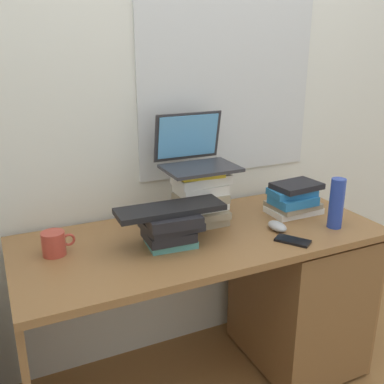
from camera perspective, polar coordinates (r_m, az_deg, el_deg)
The scene contains 12 objects.
ground_plane at distance 2.26m, azimuth 1.12°, elevation -23.16°, with size 6.00×6.00×0.00m, color olive.
wall_back at distance 2.03m, azimuth -3.30°, elevation 12.85°, with size 6.00×0.06×2.60m.
desk at distance 2.16m, azimuth 10.98°, elevation -12.09°, with size 1.51×0.65×0.75m.
book_stack_tall at distance 1.90m, azimuth 1.09°, elevation -0.86°, with size 0.25×0.20×0.25m.
book_stack_keyboard_riser at distance 1.72m, azimuth -2.78°, elevation -4.58°, with size 0.22×0.20×0.14m.
book_stack_side at distance 2.09m, azimuth 12.95°, elevation -0.93°, with size 0.25×0.19×0.15m.
laptop at distance 1.89m, azimuth 0.40°, elevation 4.86°, with size 0.31×0.26×0.22m.
keyboard at distance 1.70m, azimuth -2.82°, elevation -2.20°, with size 0.42×0.14×0.02m, color black.
computer_mouse at distance 1.91m, azimuth 10.92°, elevation -4.34°, with size 0.06×0.10×0.04m, color #A5A8AD.
mug at distance 1.73m, azimuth -17.33°, elevation -6.33°, with size 0.12×0.09×0.09m.
water_bottle at distance 1.97m, azimuth 18.10°, elevation -1.39°, with size 0.06×0.06×0.22m, color #263FA5.
cell_phone at distance 1.82m, azimuth 12.84°, elevation -6.13°, with size 0.07×0.14×0.01m, color black.
Camera 1 is at (-0.75, -1.50, 1.51)m, focal length 41.43 mm.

